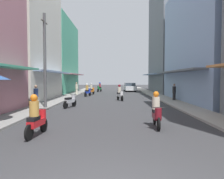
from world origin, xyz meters
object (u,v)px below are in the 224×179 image
object	(u,v)px
motorbike_silver	(70,101)
pedestrian_midway	(77,89)
motorbike_orange	(92,89)
motorbike_green	(99,88)
parked_car	(130,87)
motorbike_red	(36,117)
pedestrian_far	(174,93)
motorbike_maroon	(156,111)
motorbike_blue	(88,91)
motorbike_white	(120,93)
pedestrian_crossing	(36,96)
utility_pole	(45,60)

from	to	relation	value
motorbike_silver	pedestrian_midway	bearing A→B (deg)	97.53
motorbike_orange	pedestrian_midway	distance (m)	1.98
motorbike_green	parked_car	size ratio (longest dim) A/B	0.41
motorbike_red	motorbike_orange	size ratio (longest dim) A/B	1.03
motorbike_silver	pedestrian_far	size ratio (longest dim) A/B	1.05
motorbike_maroon	pedestrian_far	size ratio (longest dim) A/B	1.09
motorbike_maroon	motorbike_green	distance (m)	26.60
motorbike_blue	motorbike_white	distance (m)	6.24
pedestrian_midway	motorbike_blue	bearing A→B (deg)	-54.58
motorbike_blue	parked_car	xyz separation A→B (m)	(5.82, 10.28, 0.04)
motorbike_silver	pedestrian_crossing	size ratio (longest dim) A/B	1.05
motorbike_green	utility_pole	bearing A→B (deg)	-96.90
motorbike_blue	pedestrian_midway	bearing A→B (deg)	125.42
motorbike_blue	motorbike_green	bearing A→B (deg)	84.88
motorbike_white	motorbike_red	world-z (taller)	same
motorbike_red	parked_car	bearing A→B (deg)	79.14
pedestrian_far	pedestrian_midway	bearing A→B (deg)	142.73
motorbike_white	pedestrian_midway	size ratio (longest dim) A/B	1.05
parked_car	pedestrian_midway	bearing A→B (deg)	-133.95
motorbike_silver	parked_car	world-z (taller)	parked_car
motorbike_red	pedestrian_crossing	bearing A→B (deg)	109.61
pedestrian_crossing	motorbike_silver	bearing A→B (deg)	-2.34
motorbike_orange	parked_car	bearing A→B (deg)	53.46
motorbike_red	motorbike_blue	bearing A→B (deg)	90.95
motorbike_silver	motorbike_orange	bearing A→B (deg)	88.86
motorbike_maroon	motorbike_blue	bearing A→B (deg)	106.56
motorbike_white	motorbike_red	size ratio (longest dim) A/B	0.97
motorbike_silver	motorbike_blue	bearing A→B (deg)	89.77
pedestrian_far	motorbike_white	bearing A→B (deg)	172.45
motorbike_maroon	motorbike_orange	world-z (taller)	same
pedestrian_crossing	motorbike_blue	bearing A→B (deg)	75.69
motorbike_blue	pedestrian_far	bearing A→B (deg)	-32.42
pedestrian_midway	parked_car	bearing A→B (deg)	46.05
motorbike_red	motorbike_green	size ratio (longest dim) A/B	1.04
motorbike_green	pedestrian_far	world-z (taller)	pedestrian_far
pedestrian_midway	utility_pole	world-z (taller)	utility_pole
motorbike_blue	utility_pole	xyz separation A→B (m)	(-1.64, -11.14, 2.70)
motorbike_maroon	motorbike_white	world-z (taller)	same
pedestrian_far	utility_pole	bearing A→B (deg)	-152.50
motorbike_blue	pedestrian_crossing	size ratio (longest dim) A/B	1.05
pedestrian_crossing	motorbike_orange	bearing A→B (deg)	77.67
motorbike_green	utility_pole	size ratio (longest dim) A/B	0.26
motorbike_red	motorbike_orange	world-z (taller)	same
motorbike_maroon	motorbike_green	size ratio (longest dim) A/B	1.04
motorbike_red	parked_car	xyz separation A→B (m)	(5.52, 28.76, 0.04)
motorbike_blue	pedestrian_far	distance (m)	10.55
motorbike_red	parked_car	world-z (taller)	motorbike_red
motorbike_orange	motorbike_green	distance (m)	6.62
motorbike_white	motorbike_silver	bearing A→B (deg)	-125.24
motorbike_silver	utility_pole	size ratio (longest dim) A/B	0.26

